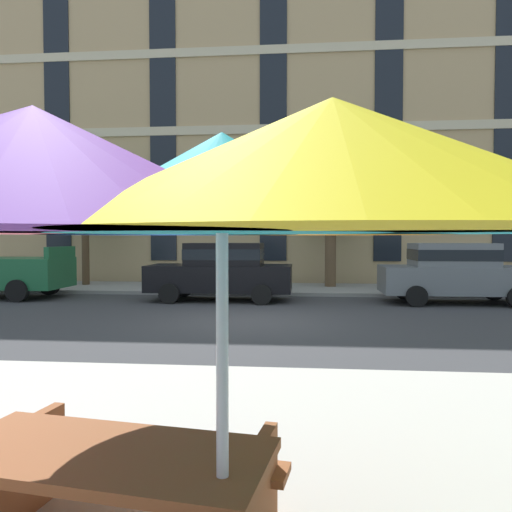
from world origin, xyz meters
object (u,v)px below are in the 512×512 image
(sedan_black, at_px, (222,270))
(street_tree_middle, at_px, (334,195))
(patio_umbrella, at_px, (222,190))
(picnic_table, at_px, (105,501))
(sedan_gray, at_px, (455,271))
(street_tree_left, at_px, (85,191))

(sedan_black, xyz_separation_m, street_tree_middle, (3.67, 3.89, 2.61))
(patio_umbrella, distance_m, picnic_table, 1.82)
(sedan_gray, distance_m, patio_umbrella, 13.65)
(picnic_table, bearing_deg, patio_umbrella, -18.44)
(sedan_black, bearing_deg, sedan_gray, 0.00)
(street_tree_middle, xyz_separation_m, patio_umbrella, (-1.55, -16.59, -1.41))
(sedan_gray, distance_m, street_tree_left, 13.71)
(street_tree_middle, height_order, picnic_table, street_tree_middle)
(sedan_gray, relative_size, patio_umbrella, 1.24)
(street_tree_left, height_order, street_tree_middle, street_tree_left)
(patio_umbrella, bearing_deg, sedan_black, 99.48)
(sedan_black, xyz_separation_m, picnic_table, (1.43, -12.47, -0.46))
(street_tree_middle, bearing_deg, patio_umbrella, -95.33)
(street_tree_left, bearing_deg, patio_umbrella, -63.53)
(sedan_gray, height_order, street_tree_left, street_tree_left)
(street_tree_left, bearing_deg, sedan_gray, -15.29)
(picnic_table, bearing_deg, street_tree_middle, 82.22)
(street_tree_middle, relative_size, patio_umbrella, 1.42)
(street_tree_middle, distance_m, patio_umbrella, 16.72)
(street_tree_left, relative_size, patio_umbrella, 1.47)
(sedan_black, height_order, street_tree_left, street_tree_left)
(street_tree_left, xyz_separation_m, picnic_table, (7.40, -16.01, -3.27))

